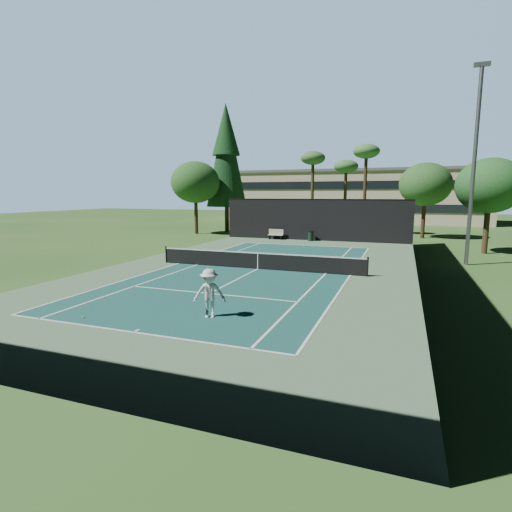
% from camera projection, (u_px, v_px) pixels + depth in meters
% --- Properties ---
extents(ground, '(160.00, 160.00, 0.00)m').
position_uv_depth(ground, '(258.00, 269.00, 24.06)').
color(ground, '#2E5921').
rests_on(ground, ground).
extents(apron_slab, '(18.00, 32.00, 0.01)m').
position_uv_depth(apron_slab, '(258.00, 269.00, 24.06)').
color(apron_slab, '#537754').
rests_on(apron_slab, ground).
extents(court_surface, '(10.97, 23.77, 0.01)m').
position_uv_depth(court_surface, '(258.00, 269.00, 24.06)').
color(court_surface, '#19514B').
rests_on(court_surface, ground).
extents(court_lines, '(11.07, 23.87, 0.01)m').
position_uv_depth(court_lines, '(258.00, 269.00, 24.06)').
color(court_lines, white).
rests_on(court_lines, ground).
extents(tennis_net, '(12.90, 0.10, 1.10)m').
position_uv_depth(tennis_net, '(258.00, 260.00, 23.98)').
color(tennis_net, black).
rests_on(tennis_net, ground).
extents(fence, '(18.04, 32.05, 4.03)m').
position_uv_depth(fence, '(258.00, 236.00, 23.81)').
color(fence, black).
rests_on(fence, ground).
extents(player, '(1.35, 1.09, 1.82)m').
position_uv_depth(player, '(209.00, 293.00, 14.53)').
color(player, silver).
rests_on(player, ground).
extents(tennis_ball_a, '(0.07, 0.07, 0.07)m').
position_uv_depth(tennis_ball_a, '(83.00, 317.00, 14.56)').
color(tennis_ball_a, '#E8F237').
rests_on(tennis_ball_a, ground).
extents(tennis_ball_b, '(0.07, 0.07, 0.07)m').
position_uv_depth(tennis_ball_b, '(218.00, 261.00, 26.92)').
color(tennis_ball_b, '#B5CD2E').
rests_on(tennis_ball_b, ground).
extents(tennis_ball_c, '(0.07, 0.07, 0.07)m').
position_uv_depth(tennis_ball_c, '(271.00, 259.00, 27.41)').
color(tennis_ball_c, gold).
rests_on(tennis_ball_c, ground).
extents(tennis_ball_d, '(0.06, 0.06, 0.06)m').
position_uv_depth(tennis_ball_d, '(212.00, 251.00, 31.37)').
color(tennis_ball_d, '#C7D12F').
rests_on(tennis_ball_d, ground).
extents(park_bench, '(1.50, 0.45, 1.02)m').
position_uv_depth(park_bench, '(276.00, 234.00, 39.71)').
color(park_bench, '#BCB09C').
rests_on(park_bench, ground).
extents(trash_bin, '(0.56, 0.56, 0.95)m').
position_uv_depth(trash_bin, '(311.00, 236.00, 38.35)').
color(trash_bin, black).
rests_on(trash_bin, ground).
extents(pine_tree, '(4.80, 4.80, 15.00)m').
position_uv_depth(pine_tree, '(226.00, 151.00, 47.09)').
color(pine_tree, '#402D1B').
rests_on(pine_tree, ground).
extents(palm_a, '(2.80, 2.80, 9.32)m').
position_uv_depth(palm_a, '(313.00, 161.00, 45.73)').
color(palm_a, '#42311C').
rests_on(palm_a, ground).
extents(palm_b, '(2.80, 2.80, 8.42)m').
position_uv_depth(palm_b, '(346.00, 169.00, 46.51)').
color(palm_b, '#41301B').
rests_on(palm_b, ground).
extents(palm_c, '(2.80, 2.80, 9.77)m').
position_uv_depth(palm_c, '(366.00, 155.00, 42.68)').
color(palm_c, '#402B1B').
rests_on(palm_c, ground).
extents(decid_tree_a, '(5.12, 5.12, 7.62)m').
position_uv_depth(decid_tree_a, '(425.00, 185.00, 40.19)').
color(decid_tree_a, '#41281B').
rests_on(decid_tree_a, ground).
extents(decid_tree_b, '(4.80, 4.80, 7.14)m').
position_uv_depth(decid_tree_b, '(490.00, 186.00, 29.61)').
color(decid_tree_b, '#45331D').
rests_on(decid_tree_b, ground).
extents(decid_tree_c, '(5.44, 5.44, 8.09)m').
position_uv_depth(decid_tree_c, '(195.00, 182.00, 44.65)').
color(decid_tree_c, '#46301E').
rests_on(decid_tree_c, ground).
extents(campus_building, '(40.50, 12.50, 8.30)m').
position_uv_depth(campus_building, '(353.00, 196.00, 66.03)').
color(campus_building, '#C4B298').
rests_on(campus_building, ground).
extents(light_pole, '(0.90, 0.25, 12.22)m').
position_uv_depth(light_pole, '(474.00, 162.00, 24.52)').
color(light_pole, gray).
rests_on(light_pole, ground).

